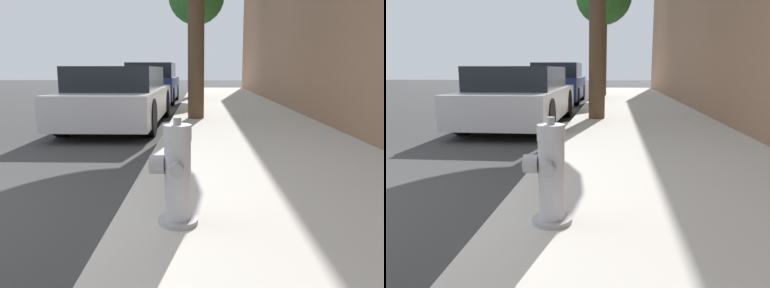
{
  "view_description": "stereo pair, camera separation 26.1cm",
  "coord_description": "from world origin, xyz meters",
  "views": [
    {
      "loc": [
        2.51,
        -2.65,
        1.19
      ],
      "look_at": [
        2.43,
        1.03,
        0.45
      ],
      "focal_mm": 35.0,
      "sensor_mm": 36.0,
      "label": 1
    },
    {
      "loc": [
        2.77,
        -2.64,
        1.19
      ],
      "look_at": [
        2.43,
        1.03,
        0.45
      ],
      "focal_mm": 35.0,
      "sensor_mm": 36.0,
      "label": 2
    }
  ],
  "objects": [
    {
      "name": "sidewalk_slab",
      "position": [
        3.43,
        0.0,
        0.06
      ],
      "size": [
        3.09,
        40.0,
        0.12
      ],
      "color": "beige",
      "rests_on": "ground_plane"
    },
    {
      "name": "fire_hydrant",
      "position": [
        2.35,
        -0.17,
        0.47
      ],
      "size": [
        0.33,
        0.35,
        0.75
      ],
      "color": "#97979C",
      "rests_on": "sidewalk_slab"
    },
    {
      "name": "parked_car_near",
      "position": [
        0.81,
        5.32,
        0.62
      ],
      "size": [
        1.79,
        4.51,
        1.25
      ],
      "color": "#B7B7BC",
      "rests_on": "ground_plane"
    },
    {
      "name": "parked_car_mid",
      "position": [
        0.76,
        11.1,
        0.68
      ],
      "size": [
        1.74,
        3.82,
        1.42
      ],
      "color": "navy",
      "rests_on": "ground_plane"
    }
  ]
}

